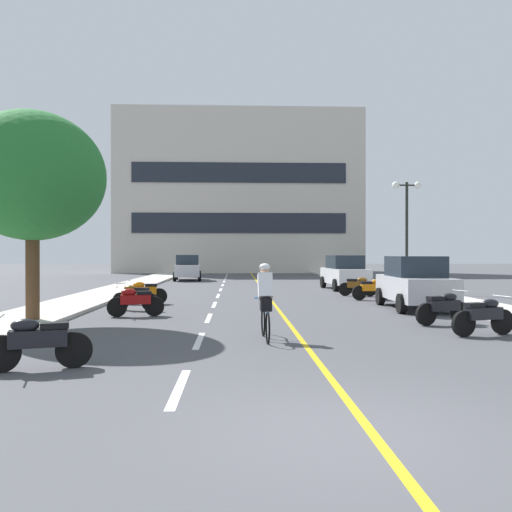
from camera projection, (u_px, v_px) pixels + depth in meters
ground_plane at (259, 291)px, 26.40m from camera, size 140.00×140.00×0.00m
curb_left at (129, 286)px, 29.12m from camera, size 2.40×72.00×0.12m
curb_right at (382, 286)px, 29.68m from camera, size 2.40×72.00×0.12m
lane_dash_0 at (179, 388)px, 7.33m from camera, size 0.14×2.20×0.01m
lane_dash_1 at (199, 340)px, 11.33m from camera, size 0.14×2.20×0.01m
lane_dash_2 at (209, 318)px, 15.33m from camera, size 0.14×2.20×0.01m
lane_dash_3 at (214, 305)px, 19.33m from camera, size 0.14×2.20×0.01m
lane_dash_4 at (218, 296)px, 23.32m from camera, size 0.14×2.20×0.01m
lane_dash_5 at (221, 290)px, 27.32m from camera, size 0.14×2.20×0.01m
lane_dash_6 at (223, 285)px, 31.32m from camera, size 0.14×2.20×0.01m
lane_dash_7 at (224, 282)px, 35.31m from camera, size 0.14×2.20×0.01m
lane_dash_8 at (225, 279)px, 39.31m from camera, size 0.14×2.20×0.01m
lane_dash_9 at (226, 276)px, 43.31m from camera, size 0.14×2.20×0.01m
lane_dash_10 at (227, 275)px, 47.30m from camera, size 0.14×2.20×0.01m
lane_dash_11 at (228, 273)px, 51.30m from camera, size 0.14×2.20×0.01m
centre_line_yellow at (261, 287)px, 29.41m from camera, size 0.12×66.00×0.01m
office_building at (239, 194)px, 54.17m from camera, size 24.79×7.85×16.33m
roadside_tree at (32, 177)px, 14.00m from camera, size 3.88×3.88×5.64m
street_lamp_mid at (407, 211)px, 25.42m from camera, size 1.46×0.36×5.33m
parked_car_near at (415, 282)px, 17.82m from camera, size 2.04×4.26×1.82m
parked_car_mid at (345, 272)px, 27.59m from camera, size 2.12×4.29×1.82m
parked_car_far at (188, 268)px, 37.00m from camera, size 2.16×4.31×1.82m
motorcycle_0 at (38, 341)px, 8.46m from camera, size 1.66×0.74×0.92m
motorcycle_1 at (484, 315)px, 12.02m from camera, size 1.67×0.71×0.92m
motorcycle_2 at (444, 307)px, 13.85m from camera, size 1.66×0.73×0.92m
motorcycle_3 at (135, 301)px, 15.65m from camera, size 1.69×0.60×0.92m
motorcycle_4 at (135, 296)px, 17.32m from camera, size 1.64×0.79×0.92m
motorcycle_5 at (144, 292)px, 19.48m from camera, size 1.70×0.60×0.92m
motorcycle_6 at (372, 289)px, 21.24m from camera, size 1.70×0.60×0.92m
motorcycle_7 at (358, 286)px, 23.20m from camera, size 1.63×0.81×0.92m
cyclist_rider at (265, 300)px, 11.48m from camera, size 0.42×1.77×1.71m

